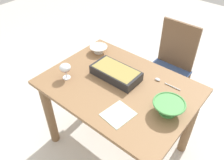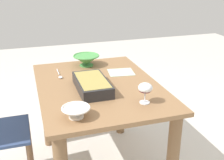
{
  "view_description": "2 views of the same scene",
  "coord_description": "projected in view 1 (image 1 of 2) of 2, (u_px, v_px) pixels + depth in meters",
  "views": [
    {
      "loc": [
        0.8,
        -1.04,
        1.89
      ],
      "look_at": [
        -0.02,
        -0.05,
        0.82
      ],
      "focal_mm": 37.0,
      "sensor_mm": 36.0,
      "label": 1
    },
    {
      "loc": [
        -1.78,
        0.46,
        1.52
      ],
      "look_at": [
        -0.16,
        -0.05,
        0.83
      ],
      "focal_mm": 45.59,
      "sensor_mm": 36.0,
      "label": 2
    }
  ],
  "objects": [
    {
      "name": "ground_plane",
      "position": [
        117.0,
        143.0,
        2.22
      ],
      "size": [
        8.0,
        8.0,
        0.0
      ],
      "primitive_type": "plane",
      "color": "beige"
    },
    {
      "name": "dining_table",
      "position": [
        118.0,
        100.0,
        1.84
      ],
      "size": [
        1.13,
        0.83,
        0.75
      ],
      "color": "olive",
      "rests_on": "ground_plane"
    },
    {
      "name": "chair",
      "position": [
        170.0,
        66.0,
        2.33
      ],
      "size": [
        0.4,
        0.4,
        0.94
      ],
      "color": "#334772",
      "rests_on": "ground_plane"
    },
    {
      "name": "wine_glass",
      "position": [
        65.0,
        68.0,
        1.75
      ],
      "size": [
        0.09,
        0.09,
        0.13
      ],
      "color": "white",
      "rests_on": "dining_table"
    },
    {
      "name": "casserole_dish",
      "position": [
        116.0,
        72.0,
        1.79
      ],
      "size": [
        0.38,
        0.2,
        0.08
      ],
      "color": "#262628",
      "rests_on": "dining_table"
    },
    {
      "name": "mixing_bowl",
      "position": [
        99.0,
        49.0,
        2.06
      ],
      "size": [
        0.16,
        0.16,
        0.06
      ],
      "color": "white",
      "rests_on": "dining_table"
    },
    {
      "name": "small_bowl",
      "position": [
        169.0,
        107.0,
        1.49
      ],
      "size": [
        0.21,
        0.21,
        0.09
      ],
      "color": "#4C994C",
      "rests_on": "dining_table"
    },
    {
      "name": "serving_spoon",
      "position": [
        162.0,
        82.0,
        1.76
      ],
      "size": [
        0.21,
        0.03,
        0.01
      ],
      "color": "silver",
      "rests_on": "dining_table"
    },
    {
      "name": "napkin",
      "position": [
        118.0,
        114.0,
        1.51
      ],
      "size": [
        0.19,
        0.21,
        0.0
      ],
      "primitive_type": "cube",
      "rotation": [
        0.0,
        0.0,
        -0.13
      ],
      "color": "#B2CCB7",
      "rests_on": "dining_table"
    }
  ]
}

